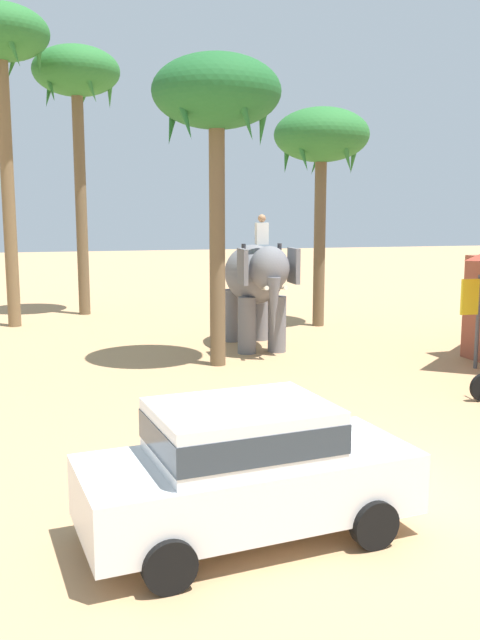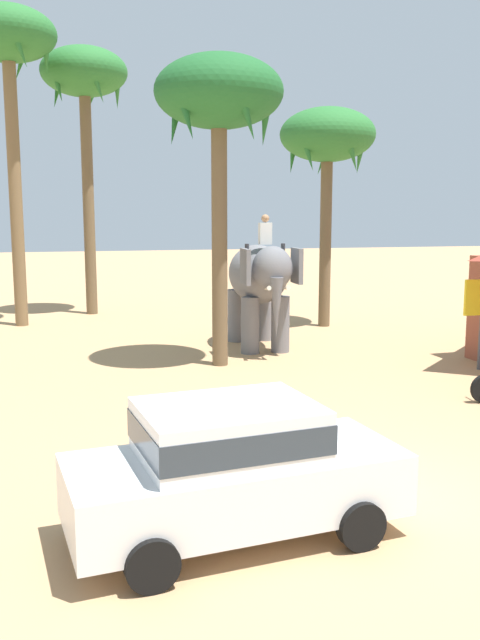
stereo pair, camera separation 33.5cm
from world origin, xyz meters
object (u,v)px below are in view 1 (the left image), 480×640
at_px(elephant_with_mahout, 256,280).
at_px(palm_tree_leaning_seaward, 321,141).
at_px(palm_tree_behind_elephant, 0,46).
at_px(signboard_yellow, 479,303).
at_px(palm_tree_near_hut, 217,101).
at_px(car_sedan_foreground, 246,465).
at_px(palm_tree_far_back, 77,82).

relative_size(elephant_with_mahout, palm_tree_leaning_seaward, 0.53).
relative_size(palm_tree_behind_elephant, signboard_yellow, 4.43).
relative_size(palm_tree_near_hut, palm_tree_leaning_seaward, 1.05).
height_order(car_sedan_foreground, palm_tree_leaning_seaward, palm_tree_leaning_seaward).
distance_m(palm_tree_far_back, palm_tree_leaning_seaward, 9.46).
distance_m(elephant_with_mahout, palm_tree_leaning_seaward, 6.25).
bearing_deg(palm_tree_near_hut, car_sedan_foreground, -100.79).
distance_m(palm_tree_near_hut, palm_tree_leaning_seaward, 7.01).
xyz_separation_m(car_sedan_foreground, palm_tree_far_back, (-1.23, 19.38, 7.74)).
xyz_separation_m(elephant_with_mahout, palm_tree_far_back, (-4.61, 8.02, 6.68)).
bearing_deg(car_sedan_foreground, signboard_yellow, 42.43).
distance_m(car_sedan_foreground, palm_tree_near_hut, 11.19).
bearing_deg(palm_tree_leaning_seaward, palm_tree_far_back, 148.35).
bearing_deg(signboard_yellow, palm_tree_far_back, 127.86).
relative_size(car_sedan_foreground, signboard_yellow, 1.79).
distance_m(car_sedan_foreground, palm_tree_leaning_seaward, 16.86).
bearing_deg(elephant_with_mahout, signboard_yellow, -40.11).
distance_m(palm_tree_behind_elephant, palm_tree_leaning_seaward, 10.98).
height_order(palm_tree_far_back, signboard_yellow, palm_tree_far_back).
bearing_deg(palm_tree_behind_elephant, palm_tree_far_back, 42.42).
distance_m(palm_tree_behind_elephant, palm_tree_near_hut, 9.80).
distance_m(car_sedan_foreground, palm_tree_far_back, 20.90).
relative_size(palm_tree_far_back, palm_tree_leaning_seaward, 1.35).
bearing_deg(palm_tree_behind_elephant, palm_tree_leaning_seaward, -13.98).
distance_m(car_sedan_foreground, palm_tree_behind_elephant, 19.41).
height_order(palm_tree_near_hut, palm_tree_leaning_seaward, palm_tree_near_hut).
bearing_deg(palm_tree_behind_elephant, palm_tree_near_hut, -54.45).
distance_m(palm_tree_behind_elephant, signboard_yellow, 17.07).
xyz_separation_m(palm_tree_near_hut, palm_tree_leaning_seaward, (4.77, 5.13, -0.37)).
bearing_deg(palm_tree_behind_elephant, signboard_yellow, -39.57).
bearing_deg(elephant_with_mahout, palm_tree_behind_elephant, 140.80).
height_order(car_sedan_foreground, signboard_yellow, signboard_yellow).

